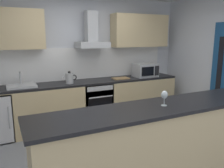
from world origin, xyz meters
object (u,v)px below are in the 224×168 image
microwave (145,70)px  sink (21,86)px  wine_glass (164,95)px  range_hood (92,36)px  oven (95,102)px  chopping_board (121,78)px  kettle (69,78)px

microwave → sink: (-2.60, 0.04, -0.12)m
sink → wine_glass: bearing=-58.6°
sink → range_hood: range_hood is taller
oven → range_hood: range_hood is taller
sink → range_hood: size_ratio=0.69×
range_hood → sink: bearing=-175.1°
oven → chopping_board: (0.59, -0.02, 0.45)m
range_hood → wine_glass: size_ratio=4.05×
microwave → wine_glass: 2.53m
kettle → range_hood: range_hood is taller
microwave → range_hood: (-1.20, 0.16, 0.74)m
microwave → kettle: 1.74m
sink → kettle: (0.86, -0.04, 0.08)m
kettle → wine_glass: bearing=-77.0°
sink → chopping_board: sink is taller
range_hood → kettle: bearing=-162.9°
microwave → oven: bearing=178.7°
microwave → kettle: size_ratio=1.73×
kettle → range_hood: size_ratio=0.40×
range_hood → chopping_board: (0.59, -0.15, -0.88)m
wine_glass → range_hood: bearing=89.5°
range_hood → wine_glass: (-0.02, -2.37, -0.67)m
range_hood → chopping_board: size_ratio=2.12×
oven → range_hood: size_ratio=1.11×
oven → sink: bearing=179.5°
microwave → range_hood: size_ratio=0.69×
microwave → kettle: microwave is taller
microwave → kettle: bearing=-179.8°
microwave → sink: microwave is taller
sink → kettle: sink is taller
sink → wine_glass: wine_glass is taller
sink → chopping_board: (1.98, -0.03, -0.02)m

